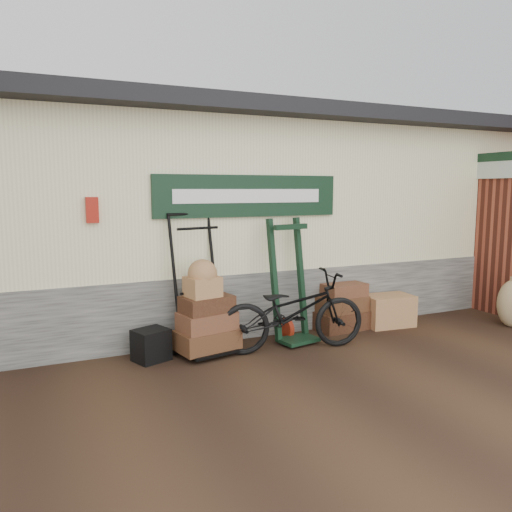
{
  "coord_description": "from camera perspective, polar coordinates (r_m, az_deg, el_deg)",
  "views": [
    {
      "loc": [
        -2.98,
        -5.12,
        2.05
      ],
      "look_at": [
        -0.23,
        0.9,
        1.15
      ],
      "focal_mm": 35.0,
      "sensor_mm": 36.0,
      "label": 1
    }
  ],
  "objects": [
    {
      "name": "black_trunk",
      "position": [
        6.18,
        -11.9,
        -9.92
      ],
      "size": [
        0.47,
        0.44,
        0.38
      ],
      "primitive_type": "cube",
      "rotation": [
        0.0,
        0.0,
        0.36
      ],
      "color": "black",
      "rests_on": "ground"
    },
    {
      "name": "green_barrow",
      "position": [
        6.68,
        3.95,
        -2.85
      ],
      "size": [
        0.68,
        0.61,
        1.65
      ],
      "primitive_type": null,
      "rotation": [
        0.0,
        0.0,
        0.19
      ],
      "color": "black",
      "rests_on": "ground"
    },
    {
      "name": "suitcase_stack",
      "position": [
        7.43,
        9.71,
        -5.65
      ],
      "size": [
        0.81,
        0.54,
        0.69
      ],
      "primitive_type": null,
      "rotation": [
        0.0,
        0.0,
        0.07
      ],
      "color": "#381A12",
      "rests_on": "ground"
    },
    {
      "name": "station_building",
      "position": [
        8.41,
        -3.81,
        4.75
      ],
      "size": [
        14.4,
        4.1,
        3.2
      ],
      "color": "#4C4C47",
      "rests_on": "ground"
    },
    {
      "name": "bicycle",
      "position": [
        6.35,
        4.19,
        -5.85
      ],
      "size": [
        0.95,
        2.01,
        1.12
      ],
      "primitive_type": "imported",
      "rotation": [
        0.0,
        0.0,
        1.42
      ],
      "color": "black",
      "rests_on": "ground"
    },
    {
      "name": "porter_trolley",
      "position": [
        6.27,
        -6.58,
        -2.95
      ],
      "size": [
        1.0,
        0.83,
        1.79
      ],
      "primitive_type": null,
      "rotation": [
        0.0,
        0.0,
        0.19
      ],
      "color": "black",
      "rests_on": "ground"
    },
    {
      "name": "brick_outbuilding",
      "position": [
        9.97,
        25.98,
        2.65
      ],
      "size": [
        1.71,
        4.51,
        2.62
      ],
      "color": "maroon",
      "rests_on": "ground"
    },
    {
      "name": "burlap_sack_left",
      "position": [
        8.35,
        27.25,
        -4.84
      ],
      "size": [
        0.55,
        0.51,
        0.71
      ],
      "primitive_type": "ellipsoid",
      "rotation": [
        0.0,
        0.0,
        -0.37
      ],
      "color": "#896549",
      "rests_on": "ground"
    },
    {
      "name": "ground",
      "position": [
        6.27,
        5.45,
        -11.38
      ],
      "size": [
        80.0,
        80.0,
        0.0
      ],
      "primitive_type": "plane",
      "color": "black",
      "rests_on": "ground"
    },
    {
      "name": "wicker_hamper",
      "position": [
        7.78,
        14.85,
        -6.03
      ],
      "size": [
        0.76,
        0.53,
        0.47
      ],
      "primitive_type": "cube",
      "rotation": [
        0.0,
        0.0,
        -0.1
      ],
      "color": "olive",
      "rests_on": "ground"
    }
  ]
}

